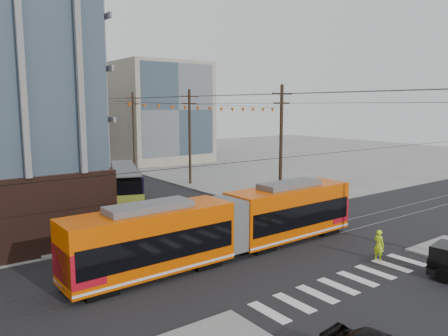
{
  "coord_description": "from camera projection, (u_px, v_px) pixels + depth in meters",
  "views": [
    {
      "loc": [
        -18.25,
        -16.63,
        9.26
      ],
      "look_at": [
        1.46,
        9.91,
        4.46
      ],
      "focal_mm": 35.0,
      "sensor_mm": 36.0,
      "label": 1
    }
  ],
  "objects": [
    {
      "name": "ground",
      "position": [
        305.0,
        266.0,
        25.31
      ],
      "size": [
        160.0,
        160.0,
        0.0
      ],
      "primitive_type": "plane",
      "color": "slate"
    },
    {
      "name": "bg_bldg_ne_near",
      "position": [
        157.0,
        112.0,
        71.73
      ],
      "size": [
        14.0,
        14.0,
        16.0
      ],
      "primitive_type": "cube",
      "color": "gray",
      "rests_on": "ground"
    },
    {
      "name": "bg_bldg_ne_far",
      "position": [
        119.0,
        116.0,
        88.95
      ],
      "size": [
        16.0,
        16.0,
        14.0
      ],
      "primitive_type": "cube",
      "color": "#8C99A5",
      "rests_on": "ground"
    },
    {
      "name": "utility_pole_far",
      "position": [
        96.0,
        127.0,
        74.02
      ],
      "size": [
        0.3,
        0.3,
        11.0
      ],
      "primitive_type": "cylinder",
      "color": "black",
      "rests_on": "ground"
    },
    {
      "name": "streetcar",
      "position": [
        228.0,
        225.0,
        26.78
      ],
      "size": [
        20.28,
        3.25,
        3.9
      ],
      "primitive_type": null,
      "rotation": [
        0.0,
        0.0,
        0.02
      ],
      "color": "#D14800",
      "rests_on": "ground"
    },
    {
      "name": "city_bus",
      "position": [
        125.0,
        183.0,
        42.6
      ],
      "size": [
        6.46,
        11.92,
        3.33
      ],
      "primitive_type": null,
      "rotation": [
        0.0,
        0.0,
        -0.35
      ],
      "color": "black",
      "rests_on": "ground"
    },
    {
      "name": "parked_car_silver",
      "position": [
        106.0,
        217.0,
        33.65
      ],
      "size": [
        2.19,
        4.32,
        1.36
      ],
      "primitive_type": "imported",
      "rotation": [
        0.0,
        0.0,
        3.33
      ],
      "color": "#959595",
      "rests_on": "ground"
    },
    {
      "name": "parked_car_white",
      "position": [
        96.0,
        205.0,
        38.01
      ],
      "size": [
        1.73,
        4.2,
        1.22
      ],
      "primitive_type": "imported",
      "rotation": [
        0.0,
        0.0,
        3.15
      ],
      "color": "silver",
      "rests_on": "ground"
    },
    {
      "name": "parked_car_grey",
      "position": [
        75.0,
        194.0,
        42.39
      ],
      "size": [
        3.35,
        5.0,
        1.28
      ],
      "primitive_type": "imported",
      "rotation": [
        0.0,
        0.0,
        3.44
      ],
      "color": "#5D5F62",
      "rests_on": "ground"
    },
    {
      "name": "pedestrian",
      "position": [
        379.0,
        245.0,
        26.15
      ],
      "size": [
        0.47,
        0.7,
        1.87
      ],
      "primitive_type": "imported",
      "rotation": [
        0.0,
        0.0,
        1.54
      ],
      "color": "#D6FE1C",
      "rests_on": "ground"
    },
    {
      "name": "jersey_barrier",
      "position": [
        276.0,
        205.0,
        39.14
      ],
      "size": [
        1.89,
        3.72,
        0.73
      ],
      "primitive_type": "cube",
      "rotation": [
        0.0,
        0.0,
        -0.31
      ],
      "color": "slate",
      "rests_on": "ground"
    }
  ]
}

